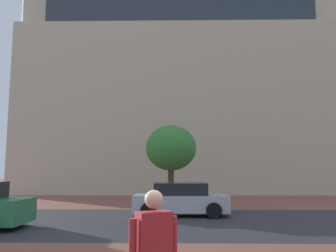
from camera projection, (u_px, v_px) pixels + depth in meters
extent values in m
plane|color=brown|center=(168.00, 216.00, 14.55)|extent=(120.00, 120.00, 0.00)
cube|color=#2D2D33|center=(167.00, 221.00, 13.12)|extent=(120.00, 7.82, 0.00)
cube|color=beige|center=(179.00, 116.00, 32.95)|extent=(27.42, 11.69, 14.09)
cube|color=#2D3842|center=(179.00, 34.00, 33.99)|extent=(25.23, 10.76, 2.40)
cube|color=beige|center=(154.00, 29.00, 34.11)|extent=(5.17, 5.17, 31.74)
cylinder|color=beige|center=(36.00, 85.00, 29.10)|extent=(2.80, 2.80, 18.21)
cylinder|color=beige|center=(326.00, 88.00, 28.66)|extent=(2.80, 2.80, 17.43)
cube|color=maroon|center=(154.00, 239.00, 3.98)|extent=(0.46, 0.38, 0.62)
cylinder|color=maroon|center=(173.00, 241.00, 4.10)|extent=(0.09, 0.09, 0.59)
cylinder|color=maroon|center=(133.00, 245.00, 3.86)|extent=(0.09, 0.09, 0.59)
cube|color=black|center=(150.00, 236.00, 4.08)|extent=(0.31, 0.25, 0.40)
sphere|color=tan|center=(154.00, 199.00, 4.04)|extent=(0.22, 0.22, 0.22)
cylinder|color=black|center=(16.00, 215.00, 12.43)|extent=(0.64, 0.22, 0.64)
cube|color=#B2B2BC|center=(181.00, 203.00, 14.89)|extent=(4.05, 1.82, 0.71)
cube|color=black|center=(181.00, 189.00, 14.97)|extent=(2.27, 1.60, 0.52)
cylinder|color=black|center=(209.00, 206.00, 15.74)|extent=(0.64, 0.22, 0.64)
cylinder|color=black|center=(214.00, 211.00, 13.94)|extent=(0.64, 0.22, 0.64)
cylinder|color=black|center=(151.00, 206.00, 15.79)|extent=(0.64, 0.22, 0.64)
cylinder|color=black|center=(148.00, 210.00, 13.98)|extent=(0.64, 0.22, 0.64)
cylinder|color=#4C3823|center=(171.00, 186.00, 19.38)|extent=(0.34, 0.34, 2.06)
ellipsoid|color=#387F33|center=(171.00, 148.00, 19.65)|extent=(2.88, 2.88, 2.59)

